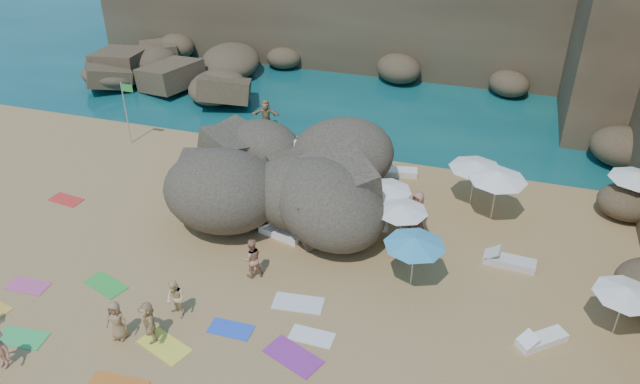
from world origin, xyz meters
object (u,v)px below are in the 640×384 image
(person_stand_1, at_px, (252,258))
(parasol_0, at_px, (296,144))
(person_stand_2, at_px, (274,155))
(person_stand_5, at_px, (266,114))
(rock_outcrop, at_px, (286,199))
(flag_pole, at_px, (127,105))
(person_stand_4, at_px, (417,212))
(parasol_2, at_px, (387,187))
(person_stand_3, at_px, (417,234))
(parasol_1, at_px, (476,165))
(lounger_0, at_px, (252,207))

(person_stand_1, bearing_deg, parasol_0, -119.40)
(person_stand_2, bearing_deg, person_stand_5, -38.65)
(rock_outcrop, distance_m, flag_pole, 10.38)
(parasol_0, xyz_separation_m, person_stand_4, (6.11, -2.21, -1.20))
(person_stand_5, bearing_deg, parasol_2, -54.00)
(person_stand_3, bearing_deg, person_stand_5, 76.21)
(person_stand_2, distance_m, person_stand_5, 4.52)
(rock_outcrop, bearing_deg, parasol_1, 14.06)
(parasol_0, height_order, lounger_0, parasol_0)
(parasol_1, bearing_deg, parasol_0, -176.05)
(parasol_1, bearing_deg, flag_pole, 177.47)
(rock_outcrop, relative_size, lounger_0, 4.61)
(parasol_2, distance_m, person_stand_3, 2.44)
(parasol_0, height_order, person_stand_4, parasol_0)
(rock_outcrop, distance_m, person_stand_3, 6.81)
(parasol_1, relative_size, person_stand_5, 1.39)
(person_stand_1, relative_size, person_stand_2, 1.16)
(lounger_0, height_order, person_stand_5, person_stand_5)
(lounger_0, relative_size, person_stand_2, 1.24)
(parasol_1, bearing_deg, rock_outcrop, -165.94)
(parasol_0, bearing_deg, person_stand_5, 124.85)
(person_stand_2, xyz_separation_m, person_stand_5, (-1.99, 4.05, 0.12))
(parasol_0, bearing_deg, person_stand_4, -19.92)
(parasol_2, bearing_deg, lounger_0, -173.46)
(rock_outcrop, distance_m, parasol_1, 8.74)
(rock_outcrop, bearing_deg, flag_pole, 163.62)
(flag_pole, relative_size, parasol_1, 1.47)
(rock_outcrop, height_order, person_stand_1, person_stand_1)
(parasol_2, height_order, person_stand_5, parasol_2)
(parasol_0, distance_m, person_stand_4, 6.61)
(rock_outcrop, relative_size, flag_pole, 2.40)
(flag_pole, height_order, parasol_2, flag_pole)
(person_stand_3, bearing_deg, parasol_1, 4.25)
(rock_outcrop, bearing_deg, person_stand_2, 120.29)
(person_stand_5, bearing_deg, parasol_1, -34.28)
(person_stand_5, bearing_deg, person_stand_2, -76.85)
(person_stand_5, bearing_deg, person_stand_3, -54.57)
(person_stand_2, relative_size, person_stand_5, 0.86)
(rock_outcrop, relative_size, person_stand_1, 4.95)
(person_stand_3, xyz_separation_m, person_stand_4, (-0.22, 1.43, 0.10))
(parasol_2, xyz_separation_m, person_stand_4, (1.37, -0.12, -0.90))
(lounger_0, xyz_separation_m, person_stand_5, (-2.33, 7.91, 0.71))
(person_stand_4, bearing_deg, flag_pole, -160.60)
(rock_outcrop, bearing_deg, parasol_0, 87.15)
(person_stand_5, bearing_deg, flag_pole, -161.82)
(flag_pole, relative_size, person_stand_1, 2.06)
(flag_pole, relative_size, person_stand_4, 1.86)
(person_stand_4, bearing_deg, parasol_0, -167.87)
(person_stand_1, bearing_deg, person_stand_5, -105.23)
(lounger_0, bearing_deg, person_stand_1, -85.64)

